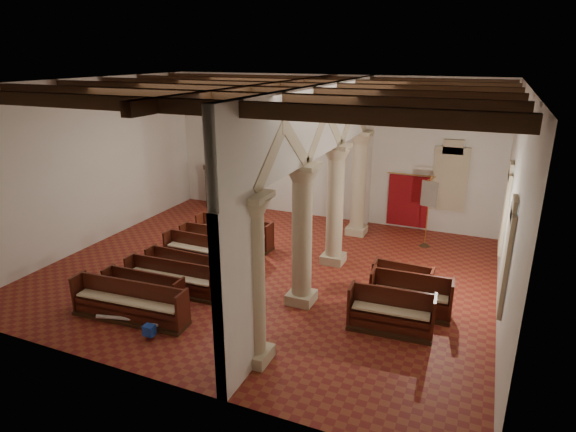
# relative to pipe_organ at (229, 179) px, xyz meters

# --- Properties ---
(floor) EXTENTS (14.00, 14.00, 0.00)m
(floor) POSITION_rel_pipe_organ_xyz_m (4.50, -5.50, -1.37)
(floor) COLOR maroon
(floor) RESTS_ON ground
(ceiling) EXTENTS (14.00, 14.00, 0.00)m
(ceiling) POSITION_rel_pipe_organ_xyz_m (4.50, -5.50, 4.63)
(ceiling) COLOR black
(ceiling) RESTS_ON wall_back
(wall_back) EXTENTS (14.00, 0.02, 6.00)m
(wall_back) POSITION_rel_pipe_organ_xyz_m (4.50, 0.50, 1.63)
(wall_back) COLOR silver
(wall_back) RESTS_ON floor
(wall_front) EXTENTS (14.00, 0.02, 6.00)m
(wall_front) POSITION_rel_pipe_organ_xyz_m (4.50, -11.50, 1.63)
(wall_front) COLOR silver
(wall_front) RESTS_ON floor
(wall_left) EXTENTS (0.02, 12.00, 6.00)m
(wall_left) POSITION_rel_pipe_organ_xyz_m (-2.50, -5.50, 1.63)
(wall_left) COLOR silver
(wall_left) RESTS_ON floor
(wall_right) EXTENTS (0.02, 12.00, 6.00)m
(wall_right) POSITION_rel_pipe_organ_xyz_m (11.50, -5.50, 1.63)
(wall_right) COLOR silver
(wall_right) RESTS_ON floor
(ceiling_beams) EXTENTS (13.80, 11.80, 0.30)m
(ceiling_beams) POSITION_rel_pipe_organ_xyz_m (4.50, -5.50, 4.45)
(ceiling_beams) COLOR #321E10
(ceiling_beams) RESTS_ON wall_back
(arcade) EXTENTS (0.90, 11.90, 6.00)m
(arcade) POSITION_rel_pipe_organ_xyz_m (6.30, -5.50, 2.19)
(arcade) COLOR tan
(arcade) RESTS_ON floor
(window_right_a) EXTENTS (0.03, 1.00, 2.20)m
(window_right_a) POSITION_rel_pipe_organ_xyz_m (11.48, -7.00, 0.83)
(window_right_a) COLOR #347558
(window_right_a) RESTS_ON wall_right
(window_right_b) EXTENTS (0.03, 1.00, 2.20)m
(window_right_b) POSITION_rel_pipe_organ_xyz_m (11.48, -3.00, 0.83)
(window_right_b) COLOR #347558
(window_right_b) RESTS_ON wall_right
(window_back) EXTENTS (1.00, 0.03, 2.20)m
(window_back) POSITION_rel_pipe_organ_xyz_m (9.50, 0.48, 0.83)
(window_back) COLOR #347558
(window_back) RESTS_ON wall_back
(pipe_organ) EXTENTS (2.10, 0.85, 4.40)m
(pipe_organ) POSITION_rel_pipe_organ_xyz_m (0.00, 0.00, 0.00)
(pipe_organ) COLOR #321E10
(pipe_organ) RESTS_ON floor
(lectern) EXTENTS (0.51, 0.52, 1.15)m
(lectern) POSITION_rel_pipe_organ_xyz_m (1.18, -0.01, -0.89)
(lectern) COLOR #341A10
(lectern) RESTS_ON floor
(dossal_curtain) EXTENTS (1.80, 0.07, 2.17)m
(dossal_curtain) POSITION_rel_pipe_organ_xyz_m (8.00, 0.42, -0.21)
(dossal_curtain) COLOR maroon
(dossal_curtain) RESTS_ON floor
(processional_banner) EXTENTS (0.59, 0.76, 2.68)m
(processional_banner) POSITION_rel_pipe_organ_xyz_m (8.98, -1.28, -0.53)
(processional_banner) COLOR #321E10
(processional_banner) RESTS_ON floor
(hymnal_box_a) EXTENTS (0.28, 0.23, 0.27)m
(hymnal_box_a) POSITION_rel_pipe_organ_xyz_m (3.48, -10.23, -1.13)
(hymnal_box_a) COLOR navy
(hymnal_box_a) RESTS_ON floor
(hymnal_box_b) EXTENTS (0.42, 0.39, 0.35)m
(hymnal_box_b) POSITION_rel_pipe_organ_xyz_m (3.03, -8.58, -1.10)
(hymnal_box_b) COLOR navy
(hymnal_box_b) RESTS_ON floor
(hymnal_box_c) EXTENTS (0.35, 0.31, 0.30)m
(hymnal_box_c) POSITION_rel_pipe_organ_xyz_m (2.72, -6.39, -1.12)
(hymnal_box_c) COLOR navy
(hymnal_box_c) RESTS_ON floor
(tube_heater_a) EXTENTS (0.99, 0.34, 0.10)m
(tube_heater_a) POSITION_rel_pipe_organ_xyz_m (2.14, -9.99, -1.21)
(tube_heater_a) COLOR silver
(tube_heater_a) RESTS_ON floor
(tube_heater_b) EXTENTS (0.90, 0.16, 0.09)m
(tube_heater_b) POSITION_rel_pipe_organ_xyz_m (3.02, -9.82, -1.21)
(tube_heater_b) COLOR silver
(tube_heater_b) RESTS_ON floor
(nave_pew_0) EXTENTS (3.36, 0.94, 1.07)m
(nave_pew_0) POSITION_rel_pipe_organ_xyz_m (2.41, -9.67, -1.02)
(nave_pew_0) COLOR #321E10
(nave_pew_0) RESTS_ON floor
(nave_pew_1) EXTENTS (2.48, 0.70, 0.95)m
(nave_pew_1) POSITION_rel_pipe_organ_xyz_m (2.23, -8.86, -1.06)
(nave_pew_1) COLOR #321E10
(nave_pew_1) RESTS_ON floor
(nave_pew_2) EXTENTS (3.01, 0.75, 0.96)m
(nave_pew_2) POSITION_rel_pipe_organ_xyz_m (2.51, -7.92, -1.06)
(nave_pew_2) COLOR #321E10
(nave_pew_2) RESTS_ON floor
(nave_pew_3) EXTENTS (2.48, 0.70, 0.95)m
(nave_pew_3) POSITION_rel_pipe_organ_xyz_m (2.37, -7.18, -1.06)
(nave_pew_3) COLOR #321E10
(nave_pew_3) RESTS_ON floor
(nave_pew_4) EXTENTS (2.80, 0.73, 0.99)m
(nave_pew_4) POSITION_rel_pipe_organ_xyz_m (2.23, -5.84, -1.04)
(nave_pew_4) COLOR #321E10
(nave_pew_4) RESTS_ON floor
(nave_pew_5) EXTENTS (3.11, 0.71, 0.99)m
(nave_pew_5) POSITION_rel_pipe_organ_xyz_m (2.45, -4.94, -1.05)
(nave_pew_5) COLOR #321E10
(nave_pew_5) RESTS_ON floor
(nave_pew_6) EXTENTS (3.04, 0.83, 1.06)m
(nave_pew_6) POSITION_rel_pipe_organ_xyz_m (2.44, -3.97, -1.02)
(nave_pew_6) COLOR #321E10
(nave_pew_6) RESTS_ON floor
(aisle_pew_0) EXTENTS (2.20, 0.88, 1.13)m
(aisle_pew_0) POSITION_rel_pipe_organ_xyz_m (8.95, -7.52, -0.99)
(aisle_pew_0) COLOR #321E10
(aisle_pew_0) RESTS_ON floor
(aisle_pew_1) EXTENTS (2.21, 0.84, 1.13)m
(aisle_pew_1) POSITION_rel_pipe_organ_xyz_m (9.27, -6.42, -0.99)
(aisle_pew_1) COLOR #321E10
(aisle_pew_1) RESTS_ON floor
(aisle_pew_2) EXTENTS (1.74, 0.73, 1.02)m
(aisle_pew_2) POSITION_rel_pipe_organ_xyz_m (8.90, -5.58, -1.03)
(aisle_pew_2) COLOR #321E10
(aisle_pew_2) RESTS_ON floor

